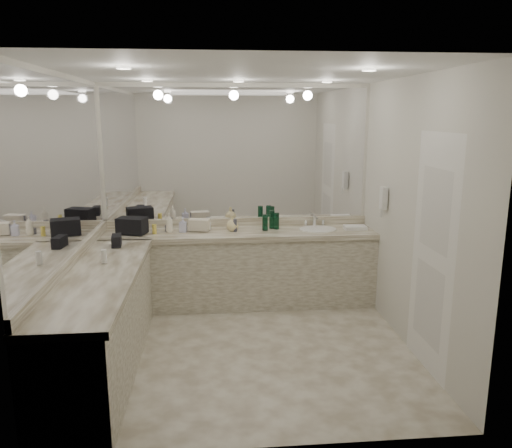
{
  "coord_description": "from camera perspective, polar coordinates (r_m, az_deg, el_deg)",
  "views": [
    {
      "loc": [
        -0.31,
        -4.5,
        2.24
      ],
      "look_at": [
        0.14,
        0.4,
        1.16
      ],
      "focal_mm": 35.0,
      "sensor_mm": 36.0,
      "label": 1
    }
  ],
  "objects": [
    {
      "name": "green_bottle_2",
      "position": [
        5.95,
        2.36,
        0.34
      ],
      "size": [
        0.06,
        0.06,
        0.2
      ],
      "primitive_type": "cylinder",
      "color": "#10482C",
      "rests_on": "vanity_back_top"
    },
    {
      "name": "amenity_bottle_0",
      "position": [
        5.84,
        -11.54,
        -0.57
      ],
      "size": [
        0.05,
        0.05,
        0.11
      ],
      "primitive_type": "cylinder",
      "color": "#F2D84C",
      "rests_on": "vanity_back_top"
    },
    {
      "name": "vanity_back_base",
      "position": [
        5.99,
        -1.99,
        -5.29
      ],
      "size": [
        3.2,
        0.6,
        0.84
      ],
      "primitive_type": "cube",
      "color": "beige",
      "rests_on": "floor"
    },
    {
      "name": "amenity_bottle_1",
      "position": [
        5.94,
        -10.08,
        -0.48
      ],
      "size": [
        0.06,
        0.06,
        0.07
      ],
      "primitive_type": "cylinder",
      "color": "#3F3F4C",
      "rests_on": "vanity_back_top"
    },
    {
      "name": "lotion_left",
      "position": [
        4.78,
        -16.98,
        -3.65
      ],
      "size": [
        0.05,
        0.05,
        0.12
      ],
      "primitive_type": "cylinder",
      "color": "white",
      "rests_on": "vanity_left_top"
    },
    {
      "name": "vanity_back_top",
      "position": [
        5.86,
        -2.02,
        -1.12
      ],
      "size": [
        3.2,
        0.64,
        0.06
      ],
      "primitive_type": "cube",
      "color": "beige",
      "rests_on": "vanity_back_base"
    },
    {
      "name": "green_bottle_1",
      "position": [
        5.88,
        1.04,
        0.17
      ],
      "size": [
        0.06,
        0.06,
        0.19
      ],
      "primitive_type": "cylinder",
      "color": "#10482C",
      "rests_on": "vanity_back_top"
    },
    {
      "name": "cream_cosmetic_case",
      "position": [
        5.89,
        -6.51,
        -0.16
      ],
      "size": [
        0.25,
        0.18,
        0.13
      ],
      "primitive_type": "cube",
      "rotation": [
        0.0,
        0.0,
        -0.18
      ],
      "color": "beige",
      "rests_on": "vanity_back_top"
    },
    {
      "name": "black_toiletry_bag",
      "position": [
        5.87,
        -13.98,
        -0.26
      ],
      "size": [
        0.36,
        0.28,
        0.18
      ],
      "primitive_type": "cube",
      "rotation": [
        0.0,
        0.0,
        -0.29
      ],
      "color": "black",
      "rests_on": "vanity_back_top"
    },
    {
      "name": "ceiling",
      "position": [
        4.53,
        -1.31,
        16.97
      ],
      "size": [
        3.2,
        3.2,
        0.0
      ],
      "primitive_type": "plane",
      "color": "white",
      "rests_on": "floor"
    },
    {
      "name": "floor",
      "position": [
        5.04,
        -1.16,
        -14.0
      ],
      "size": [
        3.2,
        3.2,
        0.0
      ],
      "primitive_type": "plane",
      "color": "beige",
      "rests_on": "ground"
    },
    {
      "name": "soap_bottle_c",
      "position": [
        5.86,
        -2.7,
        0.1
      ],
      "size": [
        0.18,
        0.18,
        0.19
      ],
      "primitive_type": "imported",
      "rotation": [
        0.0,
        0.0,
        -0.26
      ],
      "color": "beige",
      "rests_on": "vanity_back_top"
    },
    {
      "name": "wall_phone",
      "position": [
        5.6,
        14.37,
        2.86
      ],
      "size": [
        0.06,
        0.1,
        0.24
      ],
      "primitive_type": "cube",
      "color": "white",
      "rests_on": "wall_right"
    },
    {
      "name": "soap_bottle_b",
      "position": [
        5.86,
        -8.35,
        -0.08
      ],
      "size": [
        0.09,
        0.09,
        0.17
      ],
      "primitive_type": "imported",
      "rotation": [
        0.0,
        0.0,
        -0.18
      ],
      "color": "silver",
      "rests_on": "vanity_back_top"
    },
    {
      "name": "amenity_bottle_4",
      "position": [
        5.96,
        -5.45,
        -0.23
      ],
      "size": [
        0.06,
        0.06,
        0.08
      ],
      "primitive_type": "cylinder",
      "color": "white",
      "rests_on": "vanity_back_top"
    },
    {
      "name": "door",
      "position": [
        4.58,
        19.49,
        -3.37
      ],
      "size": [
        0.02,
        0.82,
        2.1
      ],
      "primitive_type": "cube",
      "color": "white",
      "rests_on": "wall_right"
    },
    {
      "name": "backsplash_back",
      "position": [
        6.13,
        -2.17,
        0.24
      ],
      "size": [
        3.2,
        0.04,
        0.1
      ],
      "primitive_type": "cube",
      "color": "beige",
      "rests_on": "vanity_back_top"
    },
    {
      "name": "mirror_back",
      "position": [
        6.01,
        -2.24,
        7.96
      ],
      "size": [
        3.12,
        0.01,
        1.55
      ],
      "primitive_type": "cube",
      "color": "white",
      "rests_on": "wall_back"
    },
    {
      "name": "sink",
      "position": [
        5.99,
        7.09,
        -0.67
      ],
      "size": [
        0.44,
        0.44,
        0.03
      ],
      "primitive_type": "cylinder",
      "color": "white",
      "rests_on": "vanity_back_top"
    },
    {
      "name": "amenity_bottle_2",
      "position": [
        5.83,
        -2.4,
        -0.16
      ],
      "size": [
        0.04,
        0.04,
        0.15
      ],
      "primitive_type": "cylinder",
      "color": "#3F3F4C",
      "rests_on": "vanity_back_top"
    },
    {
      "name": "wall_left",
      "position": [
        4.78,
        -20.76,
        0.24
      ],
      "size": [
        0.02,
        3.0,
        2.6
      ],
      "primitive_type": "cube",
      "color": "beige",
      "rests_on": "floor"
    },
    {
      "name": "vanity_left_base",
      "position": [
        4.68,
        -17.3,
        -11.05
      ],
      "size": [
        0.6,
        2.4,
        0.84
      ],
      "primitive_type": "cube",
      "color": "beige",
      "rests_on": "floor"
    },
    {
      "name": "green_bottle_0",
      "position": [
        5.99,
        1.83,
        0.52
      ],
      "size": [
        0.07,
        0.07,
        0.22
      ],
      "primitive_type": "cylinder",
      "color": "#10482C",
      "rests_on": "vanity_back_top"
    },
    {
      "name": "hand_towel",
      "position": [
        6.07,
        11.26,
        -0.4
      ],
      "size": [
        0.27,
        0.18,
        0.04
      ],
      "primitive_type": "cube",
      "rotation": [
        0.0,
        0.0,
        -0.05
      ],
      "color": "white",
      "rests_on": "vanity_back_top"
    },
    {
      "name": "faucet",
      "position": [
        6.17,
        6.7,
        0.45
      ],
      "size": [
        0.24,
        0.16,
        0.14
      ],
      "primitive_type": "cube",
      "color": "silver",
      "rests_on": "vanity_back_top"
    },
    {
      "name": "wall_back",
      "position": [
        6.08,
        -2.21,
        3.5
      ],
      "size": [
        3.2,
        0.02,
        2.6
      ],
      "primitive_type": "cube",
      "color": "beige",
      "rests_on": "floor"
    },
    {
      "name": "black_bag_spill",
      "position": [
        5.38,
        -15.64,
        -1.86
      ],
      "size": [
        0.12,
        0.22,
        0.11
      ],
      "primitive_type": "cube",
      "rotation": [
        0.0,
        0.0,
        0.12
      ],
      "color": "black",
      "rests_on": "vanity_left_top"
    },
    {
      "name": "amenity_bottle_3",
      "position": [
        5.9,
        -7.46,
        -0.21
      ],
      "size": [
        0.06,
        0.06,
        0.13
      ],
      "primitive_type": "cylinder",
      "color": "#3F3F4C",
      "rests_on": "vanity_back_top"
    },
    {
      "name": "mirror_left",
      "position": [
        4.7,
        -21.06,
        5.91
      ],
      "size": [
        0.01,
        2.92,
        1.55
      ],
      "primitive_type": "cube",
      "color": "white",
      "rests_on": "wall_left"
    },
    {
      "name": "soap_bottle_a",
      "position": [
        5.87,
        -9.88,
        0.12
      ],
      "size": [
        0.09,
        0.09,
        0.22
      ],
      "primitive_type": "imported",
      "rotation": [
        0.0,
        0.0,
        0.11
      ],
      "color": "white",
      "rests_on": "vanity_back_top"
    },
    {
      "name": "vanity_left_top",
      "position": [
        4.53,
        -17.54,
        -5.81
      ],
      "size": [
        0.64,
        2.42,
        0.06
      ],
      "primitive_type": "cube",
      "color": "beige",
      "rests_on": "vanity_left_base"
    },
    {
      "name": "wall_right",
      "position": [
        4.98,
        17.47,
        0.94
      ],
      "size": [
        0.02,
        3.0,
        2.6
      ],
      "primitive_type": "cube",
      "color": "beige",
      "rests_on": "floor"
    },
    {
      "name": "backsplash_left",
      "position": [
        4.85,
        -20.21,
        -3.8
      ],
      "size": [
        0.04,
        3.0,
        0.1
      ],
      "primitive_type": "cube",
      "color": "beige",
      "rests_on": "vanity_left_top"
    }
  ]
}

